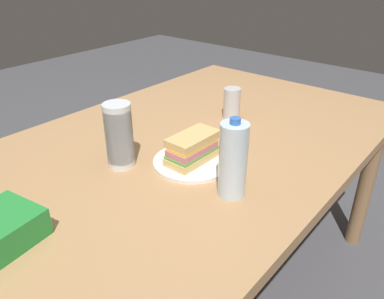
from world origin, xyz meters
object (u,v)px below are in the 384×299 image
at_px(dining_table, 180,163).
at_px(sandwich, 192,148).
at_px(soda_can_silver, 233,103).
at_px(plastic_cup_stack, 119,135).
at_px(water_bottle_tall, 233,160).
at_px(paper_plate, 192,162).

height_order(dining_table, sandwich, sandwich).
bearing_deg(dining_table, soda_can_silver, -0.61).
height_order(plastic_cup_stack, soda_can_silver, plastic_cup_stack).
bearing_deg(soda_can_silver, water_bottle_tall, -145.76).
bearing_deg(plastic_cup_stack, water_bottle_tall, -76.29).
distance_m(water_bottle_tall, soda_can_silver, 0.54).
bearing_deg(sandwich, soda_can_silver, 16.20).
xyz_separation_m(dining_table, water_bottle_tall, (-0.13, -0.31, 0.18)).
distance_m(paper_plate, sandwich, 0.05).
xyz_separation_m(dining_table, sandwich, (-0.07, -0.11, 0.13)).
distance_m(sandwich, soda_can_silver, 0.40).
height_order(dining_table, soda_can_silver, soda_can_silver).
relative_size(dining_table, plastic_cup_stack, 8.81).
height_order(sandwich, water_bottle_tall, water_bottle_tall).
bearing_deg(water_bottle_tall, paper_plate, 72.76).
relative_size(dining_table, soda_can_silver, 14.66).
distance_m(plastic_cup_stack, soda_can_silver, 0.53).
xyz_separation_m(water_bottle_tall, soda_can_silver, (0.44, 0.30, -0.05)).
xyz_separation_m(water_bottle_tall, plastic_cup_stack, (-0.09, 0.35, -0.00)).
relative_size(dining_table, paper_plate, 7.31).
bearing_deg(sandwich, dining_table, 58.44).
bearing_deg(plastic_cup_stack, soda_can_silver, -5.60).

